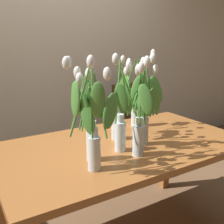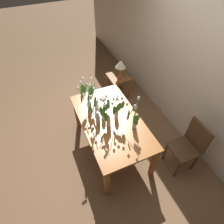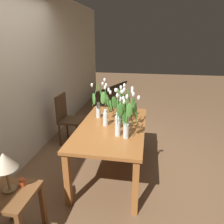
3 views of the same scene
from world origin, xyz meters
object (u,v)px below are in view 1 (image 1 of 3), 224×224
at_px(tulip_vase_2, 141,119).
at_px(dining_chair, 132,120).
at_px(tulip_vase_6, 88,123).
at_px(tulip_vase_0, 121,109).
at_px(tulip_vase_4, 123,117).
at_px(tulip_vase_1, 138,98).
at_px(tulip_vase_5, 145,111).
at_px(dining_table, 124,156).
at_px(tulip_vase_3, 94,130).

bearing_deg(tulip_vase_2, dining_chair, 56.09).
bearing_deg(tulip_vase_6, tulip_vase_0, 33.54).
height_order(tulip_vase_4, tulip_vase_6, tulip_vase_4).
relative_size(tulip_vase_2, dining_chair, 0.62).
relative_size(tulip_vase_1, tulip_vase_5, 1.01).
distance_m(tulip_vase_5, tulip_vase_6, 0.43).
bearing_deg(dining_table, tulip_vase_2, -97.58).
relative_size(tulip_vase_2, tulip_vase_5, 0.99).
bearing_deg(tulip_vase_0, tulip_vase_3, -138.03).
bearing_deg(dining_chair, tulip_vase_2, -123.91).
bearing_deg(tulip_vase_3, tulip_vase_6, 76.82).
bearing_deg(tulip_vase_5, tulip_vase_3, -159.56).
distance_m(tulip_vase_2, tulip_vase_6, 0.31).
height_order(tulip_vase_3, tulip_vase_6, tulip_vase_3).
bearing_deg(tulip_vase_3, dining_table, 36.73).
relative_size(tulip_vase_0, tulip_vase_3, 0.91).
bearing_deg(tulip_vase_2, tulip_vase_5, 42.87).
xyz_separation_m(tulip_vase_1, tulip_vase_5, (-0.20, -0.33, -0.00)).
xyz_separation_m(tulip_vase_2, dining_chair, (0.80, 1.18, -0.44)).
height_order(dining_table, tulip_vase_6, tulip_vase_6).
xyz_separation_m(tulip_vase_2, tulip_vase_4, (-0.04, 0.11, -0.01)).
bearing_deg(tulip_vase_1, tulip_vase_3, -142.05).
relative_size(dining_table, tulip_vase_0, 2.98).
bearing_deg(tulip_vase_3, dining_chair, 47.83).
height_order(tulip_vase_0, tulip_vase_4, tulip_vase_4).
bearing_deg(dining_chair, tulip_vase_1, -123.03).
bearing_deg(tulip_vase_0, dining_table, -112.65).
xyz_separation_m(tulip_vase_1, tulip_vase_2, (-0.32, -0.45, -0.01)).
relative_size(tulip_vase_2, tulip_vase_3, 0.97).
bearing_deg(tulip_vase_0, dining_chair, 50.50).
relative_size(tulip_vase_0, tulip_vase_2, 0.94).
relative_size(dining_table, tulip_vase_2, 2.79).
xyz_separation_m(tulip_vase_2, tulip_vase_5, (0.12, 0.11, 0.00)).
height_order(tulip_vase_2, tulip_vase_6, tulip_vase_6).
distance_m(dining_table, dining_chair, 1.25).
xyz_separation_m(tulip_vase_3, tulip_vase_5, (0.45, 0.17, -0.00)).
bearing_deg(tulip_vase_6, tulip_vase_1, 32.42).
distance_m(tulip_vase_3, tulip_vase_6, 0.11).
relative_size(tulip_vase_5, tulip_vase_6, 1.01).
bearing_deg(dining_table, tulip_vase_4, -126.43).
distance_m(tulip_vase_4, dining_chair, 1.43).
xyz_separation_m(tulip_vase_0, tulip_vase_6, (-0.36, -0.24, 0.03)).
distance_m(tulip_vase_3, dining_chair, 1.73).
distance_m(dining_table, tulip_vase_4, 0.33).
bearing_deg(tulip_vase_4, tulip_vase_1, 42.88).
distance_m(dining_table, tulip_vase_3, 0.55).
relative_size(tulip_vase_1, tulip_vase_2, 1.03).
height_order(tulip_vase_1, tulip_vase_2, tulip_vase_1).
relative_size(tulip_vase_5, dining_chair, 0.62).
height_order(tulip_vase_2, tulip_vase_3, tulip_vase_3).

